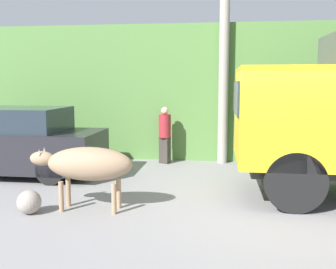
# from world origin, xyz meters

# --- Properties ---
(ground_plane) EXTENTS (60.00, 60.00, 0.00)m
(ground_plane) POSITION_xyz_m (0.00, 0.00, 0.00)
(ground_plane) COLOR gray
(hillside_embankment) EXTENTS (32.00, 6.15, 4.00)m
(hillside_embankment) POSITION_xyz_m (0.00, 7.20, 2.00)
(hillside_embankment) COLOR #568442
(hillside_embankment) RESTS_ON ground_plane
(brown_cow) EXTENTS (1.90, 0.61, 1.16)m
(brown_cow) POSITION_xyz_m (-3.26, -0.70, 0.84)
(brown_cow) COLOR #9E7F60
(brown_cow) RESTS_ON ground_plane
(parked_suv) EXTENTS (4.54, 1.87, 1.69)m
(parked_suv) POSITION_xyz_m (-6.07, 1.72, 0.82)
(parked_suv) COLOR #232328
(parked_suv) RESTS_ON ground_plane
(pedestrian_on_hill) EXTENTS (0.46, 0.46, 1.62)m
(pedestrian_on_hill) POSITION_xyz_m (-2.46, 3.63, 0.89)
(pedestrian_on_hill) COLOR #38332D
(pedestrian_on_hill) RESTS_ON ground_plane
(utility_pole) EXTENTS (0.90, 0.28, 6.10)m
(utility_pole) POSITION_xyz_m (-0.82, 3.93, 3.14)
(utility_pole) COLOR #9E998E
(utility_pole) RESTS_ON ground_plane
(roadside_rock) EXTENTS (0.42, 0.42, 0.42)m
(roadside_rock) POSITION_xyz_m (-4.21, -1.05, 0.21)
(roadside_rock) COLOR gray
(roadside_rock) RESTS_ON ground_plane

